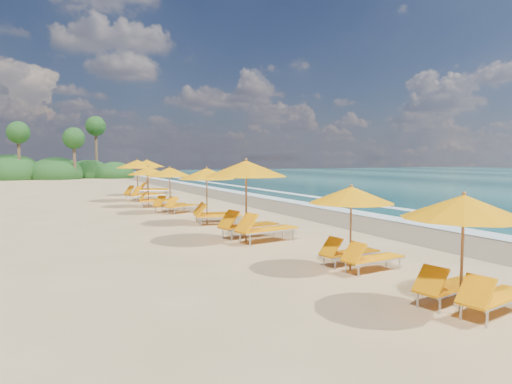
# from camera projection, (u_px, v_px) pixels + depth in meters

# --- Properties ---
(ground) EXTENTS (160.00, 160.00, 0.00)m
(ground) POSITION_uv_depth(u_px,v_px,m) (256.00, 221.00, 19.08)
(ground) COLOR tan
(ground) RESTS_ON ground
(wet_sand) EXTENTS (4.00, 160.00, 0.01)m
(wet_sand) POSITION_uv_depth(u_px,v_px,m) (336.00, 216.00, 20.79)
(wet_sand) COLOR olive
(wet_sand) RESTS_ON ground
(surf_foam) EXTENTS (4.00, 160.00, 0.01)m
(surf_foam) POSITION_uv_depth(u_px,v_px,m) (383.00, 212.00, 21.95)
(surf_foam) COLOR white
(surf_foam) RESTS_ON ground
(station_1) EXTENTS (2.47, 2.36, 2.06)m
(station_1) POSITION_uv_depth(u_px,v_px,m) (467.00, 245.00, 7.72)
(station_1) COLOR olive
(station_1) RESTS_ON ground
(station_2) EXTENTS (2.29, 2.15, 2.00)m
(station_2) POSITION_uv_depth(u_px,v_px,m) (356.00, 222.00, 10.70)
(station_2) COLOR olive
(station_2) RESTS_ON ground
(station_3) EXTENTS (3.10, 2.96, 2.60)m
(station_3) POSITION_uv_depth(u_px,v_px,m) (251.00, 195.00, 14.42)
(station_3) COLOR olive
(station_3) RESTS_ON ground
(station_4) EXTENTS (2.73, 2.61, 2.27)m
(station_4) POSITION_uv_depth(u_px,v_px,m) (211.00, 192.00, 18.22)
(station_4) COLOR olive
(station_4) RESTS_ON ground
(station_5) EXTENTS (2.95, 2.95, 2.22)m
(station_5) POSITION_uv_depth(u_px,v_px,m) (173.00, 187.00, 21.81)
(station_5) COLOR olive
(station_5) RESTS_ON ground
(station_6) EXTENTS (2.63, 2.52, 2.19)m
(station_6) POSITION_uv_depth(u_px,v_px,m) (152.00, 184.00, 24.57)
(station_6) COLOR olive
(station_6) RESTS_ON ground
(station_7) EXTENTS (3.17, 3.07, 2.55)m
(station_7) POSITION_uv_depth(u_px,v_px,m) (140.00, 177.00, 27.87)
(station_7) COLOR olive
(station_7) RESTS_ON ground
(station_8) EXTENTS (3.27, 3.22, 2.53)m
(station_8) POSITION_uv_depth(u_px,v_px,m) (150.00, 175.00, 32.35)
(station_8) COLOR olive
(station_8) RESTS_ON ground
(treeline) EXTENTS (25.80, 8.80, 9.74)m
(treeline) POSITION_uv_depth(u_px,v_px,m) (21.00, 171.00, 55.75)
(treeline) COLOR #163D14
(treeline) RESTS_ON ground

